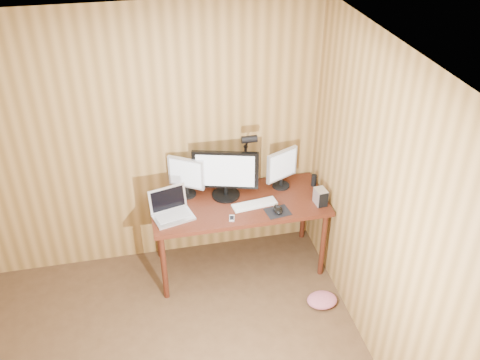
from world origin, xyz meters
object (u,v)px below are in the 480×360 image
object	(u,v)px
desk	(237,208)
mouse	(278,210)
phone	(232,218)
desk_lamp	(247,152)
laptop	(171,209)
monitor_left	(186,176)
speaker	(314,180)
monitor_right	(282,168)
monitor_center	(225,173)
keyboard	(255,204)
hard_drive	(321,197)

from	to	relation	value
desk	mouse	bearing A→B (deg)	-44.20
phone	desk_lamp	size ratio (longest dim) A/B	0.16
laptop	monitor_left	bearing A→B (deg)	42.63
monitor_left	desk_lamp	world-z (taller)	desk_lamp
mouse	monitor_left	bearing A→B (deg)	140.22
speaker	laptop	bearing A→B (deg)	-172.54
monitor_right	mouse	bearing A→B (deg)	-135.06
desk_lamp	monitor_left	bearing A→B (deg)	162.61
monitor_center	speaker	distance (m)	0.87
monitor_right	desk	bearing A→B (deg)	166.91
monitor_center	monitor_left	world-z (taller)	monitor_center
keyboard	phone	size ratio (longest dim) A/B	4.30
monitor_center	hard_drive	bearing A→B (deg)	-4.86
phone	desk	bearing A→B (deg)	82.54
desk_lamp	mouse	bearing A→B (deg)	-88.19
keyboard	laptop	bearing A→B (deg)	171.37
monitor_left	mouse	bearing A→B (deg)	0.99
speaker	keyboard	bearing A→B (deg)	-162.70
monitor_right	keyboard	size ratio (longest dim) A/B	0.92
desk	laptop	bearing A→B (deg)	-167.59
monitor_center	laptop	world-z (taller)	monitor_center
hard_drive	desk_lamp	xyz separation A→B (m)	(-0.58, 0.41, 0.31)
desk	keyboard	size ratio (longest dim) A/B	3.79
mouse	keyboard	bearing A→B (deg)	131.42
monitor_left	hard_drive	xyz separation A→B (m)	(1.16, -0.39, -0.13)
mouse	hard_drive	xyz separation A→B (m)	(0.41, 0.04, 0.05)
hard_drive	desk_lamp	distance (m)	0.78
hard_drive	speaker	world-z (taller)	hard_drive
phone	hard_drive	bearing A→B (deg)	16.63
monitor_right	phone	xyz separation A→B (m)	(-0.56, -0.40, -0.20)
keyboard	mouse	distance (m)	0.23
monitor_right	speaker	distance (m)	0.35
keyboard	speaker	distance (m)	0.66
laptop	keyboard	bearing A→B (deg)	-15.76
monitor_right	desk_lamp	xyz separation A→B (m)	(-0.32, 0.06, 0.17)
monitor_center	mouse	size ratio (longest dim) A/B	4.79
monitor_center	keyboard	world-z (taller)	monitor_center
monitor_right	hard_drive	xyz separation A→B (m)	(0.27, -0.35, -0.13)
monitor_right	phone	size ratio (longest dim) A/B	3.97
desk	monitor_left	distance (m)	0.57
monitor_right	phone	world-z (taller)	monitor_right
keyboard	phone	world-z (taller)	keyboard
keyboard	phone	xyz separation A→B (m)	(-0.24, -0.16, -0.00)
mouse	speaker	bearing A→B (deg)	27.65
speaker	monitor_left	bearing A→B (deg)	175.27
monitor_center	keyboard	distance (m)	0.38
keyboard	desk_lamp	xyz separation A→B (m)	(0.00, 0.31, 0.37)
desk_lamp	speaker	bearing A→B (deg)	-29.53
mouse	phone	distance (m)	0.42
monitor_right	keyboard	bearing A→B (deg)	-167.34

